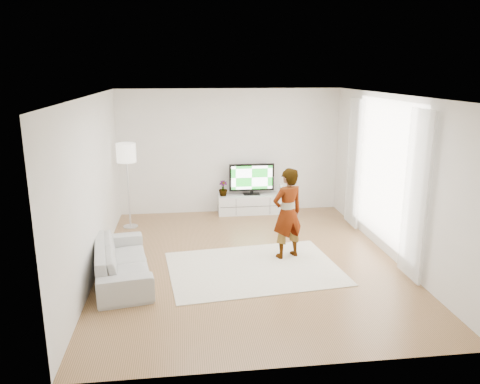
{
  "coord_description": "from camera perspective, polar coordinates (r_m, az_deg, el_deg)",
  "views": [
    {
      "loc": [
        -1.06,
        -7.41,
        3.19
      ],
      "look_at": [
        -0.1,
        0.4,
        1.13
      ],
      "focal_mm": 35.0,
      "sensor_mm": 36.0,
      "label": 1
    }
  ],
  "objects": [
    {
      "name": "floor",
      "position": [
        8.14,
        1.03,
        -8.41
      ],
      "size": [
        6.0,
        6.0,
        0.0
      ],
      "primitive_type": "plane",
      "color": "#A37049",
      "rests_on": "ground"
    },
    {
      "name": "ceiling",
      "position": [
        7.5,
        1.13,
        11.68
      ],
      "size": [
        6.0,
        6.0,
        0.0
      ],
      "primitive_type": "plane",
      "color": "white",
      "rests_on": "wall_back"
    },
    {
      "name": "wall_left",
      "position": [
        7.76,
        -17.52,
        0.64
      ],
      "size": [
        0.02,
        6.0,
        2.8
      ],
      "primitive_type": "cube",
      "color": "white",
      "rests_on": "floor"
    },
    {
      "name": "wall_right",
      "position": [
        8.42,
        18.19,
        1.64
      ],
      "size": [
        0.02,
        6.0,
        2.8
      ],
      "primitive_type": "cube",
      "color": "white",
      "rests_on": "floor"
    },
    {
      "name": "wall_back",
      "position": [
        10.62,
        -1.21,
        4.95
      ],
      "size": [
        5.0,
        0.02,
        2.8
      ],
      "primitive_type": "cube",
      "color": "white",
      "rests_on": "floor"
    },
    {
      "name": "wall_front",
      "position": [
        4.88,
        6.08,
        -6.94
      ],
      "size": [
        5.0,
        0.02,
        2.8
      ],
      "primitive_type": "cube",
      "color": "white",
      "rests_on": "floor"
    },
    {
      "name": "window",
      "position": [
        8.66,
        17.27,
        2.41
      ],
      "size": [
        0.01,
        2.6,
        2.5
      ],
      "primitive_type": "cube",
      "color": "white",
      "rests_on": "wall_right"
    },
    {
      "name": "curtain_near",
      "position": [
        7.52,
        20.64,
        -0.47
      ],
      "size": [
        0.04,
        0.7,
        2.6
      ],
      "primitive_type": "cube",
      "color": "white",
      "rests_on": "floor"
    },
    {
      "name": "curtain_far",
      "position": [
        9.83,
        13.74,
        3.45
      ],
      "size": [
        0.04,
        0.7,
        2.6
      ],
      "primitive_type": "cube",
      "color": "white",
      "rests_on": "floor"
    },
    {
      "name": "media_console",
      "position": [
        10.71,
        1.43,
        -1.46
      ],
      "size": [
        1.54,
        0.44,
        0.43
      ],
      "color": "silver",
      "rests_on": "floor"
    },
    {
      "name": "television",
      "position": [
        10.59,
        1.43,
        1.72
      ],
      "size": [
        1.02,
        0.2,
        0.71
      ],
      "color": "black",
      "rests_on": "media_console"
    },
    {
      "name": "game_console",
      "position": [
        10.74,
        5.0,
        0.36
      ],
      "size": [
        0.05,
        0.17,
        0.23
      ],
      "rotation": [
        0.0,
        0.0,
        0.01
      ],
      "color": "white",
      "rests_on": "media_console"
    },
    {
      "name": "potted_plant",
      "position": [
        10.54,
        -2.08,
        0.46
      ],
      "size": [
        0.21,
        0.21,
        0.35
      ],
      "primitive_type": "imported",
      "rotation": [
        0.0,
        0.0,
        -0.07
      ],
      "color": "#3F7238",
      "rests_on": "media_console"
    },
    {
      "name": "rug",
      "position": [
        7.85,
        1.7,
        -9.28
      ],
      "size": [
        2.97,
        2.28,
        0.01
      ],
      "primitive_type": "cube",
      "rotation": [
        0.0,
        0.0,
        0.11
      ],
      "color": "beige",
      "rests_on": "floor"
    },
    {
      "name": "player",
      "position": [
        8.07,
        5.8,
        -2.6
      ],
      "size": [
        0.68,
        0.56,
        1.59
      ],
      "primitive_type": "imported",
      "rotation": [
        0.0,
        0.0,
        3.51
      ],
      "color": "#334772",
      "rests_on": "rug"
    },
    {
      "name": "sofa",
      "position": [
        7.62,
        -14.2,
        -8.14
      ],
      "size": [
        1.11,
        2.12,
        0.59
      ],
      "primitive_type": "imported",
      "rotation": [
        0.0,
        0.0,
        1.74
      ],
      "color": "#B0AFAB",
      "rests_on": "floor"
    },
    {
      "name": "floor_lamp",
      "position": [
        9.73,
        -13.69,
        4.21
      ],
      "size": [
        0.39,
        0.39,
        1.77
      ],
      "color": "silver",
      "rests_on": "floor"
    }
  ]
}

